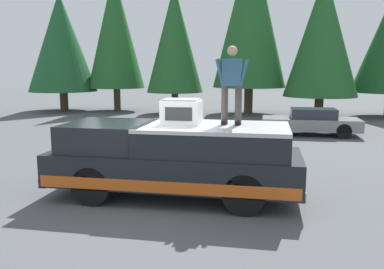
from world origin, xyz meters
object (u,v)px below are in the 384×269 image
(pickup_truck, at_px, (175,159))
(parked_car_grey, at_px, (311,122))
(person_on_truck_bed, at_px, (232,83))
(compressor_unit, at_px, (182,112))

(pickup_truck, xyz_separation_m, parked_car_grey, (9.39, -3.89, -0.29))
(parked_car_grey, bearing_deg, person_on_truck_bed, 163.80)
(compressor_unit, relative_size, person_on_truck_bed, 0.50)
(person_on_truck_bed, distance_m, parked_car_grey, 9.76)
(compressor_unit, distance_m, parked_car_grey, 10.15)
(pickup_truck, bearing_deg, person_on_truck_bed, -80.29)
(pickup_truck, bearing_deg, parked_car_grey, -22.49)
(pickup_truck, relative_size, person_on_truck_bed, 3.28)
(compressor_unit, xyz_separation_m, person_on_truck_bed, (0.16, -1.07, 0.62))
(compressor_unit, bearing_deg, pickup_truck, 108.90)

